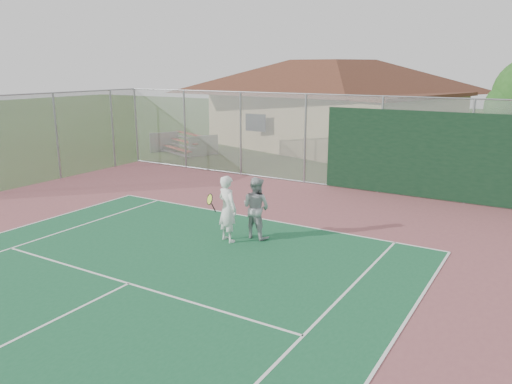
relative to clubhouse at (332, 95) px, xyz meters
The scene contains 6 objects.
back_fence 11.03m from the clubhouse, 57.36° to the right, with size 20.08×0.11×3.53m.
side_fence_left 15.09m from the clubhouse, 114.34° to the right, with size 0.08×9.00×3.50m.
clubhouse is the anchor object (origin of this frame).
bleachers 8.84m from the clubhouse, 132.85° to the right, with size 3.41×2.67×1.05m.
player_white_front 17.10m from the clubhouse, 76.10° to the right, with size 0.91×0.78×1.77m.
player_grey_back 16.64m from the clubhouse, 73.89° to the right, with size 0.87×0.71×1.67m.
Camera 1 is at (7.40, -0.59, 4.49)m, focal length 35.00 mm.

